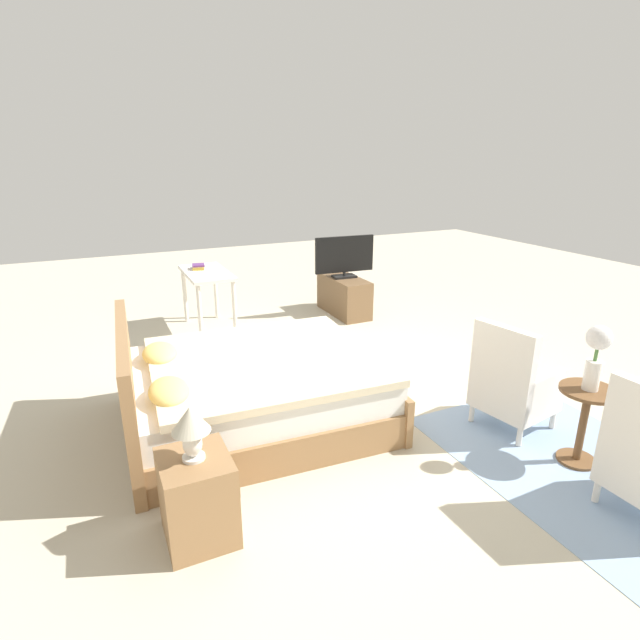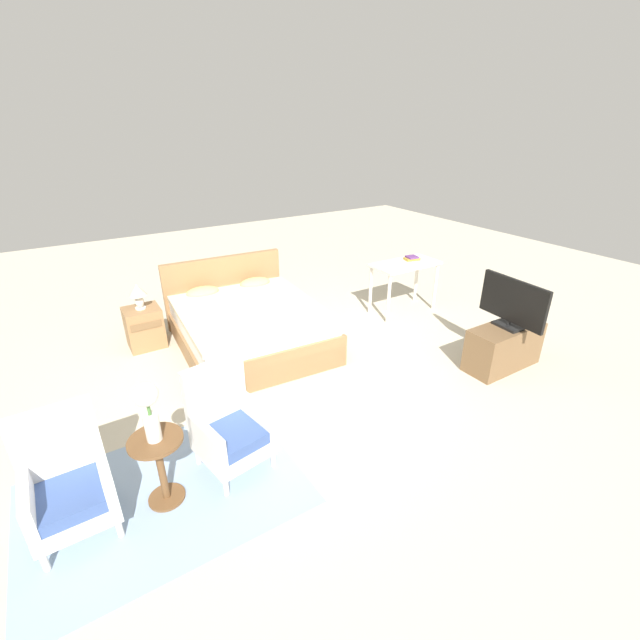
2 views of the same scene
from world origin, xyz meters
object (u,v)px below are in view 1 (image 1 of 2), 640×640
Objects in this scene: nightstand at (198,498)px; vanity_desk at (207,280)px; side_table at (584,417)px; bed at (250,390)px; armchair_by_window_right at (512,386)px; tv_stand at (344,296)px; book_stack at (198,267)px; flower_vase at (597,351)px; tv_flatscreen at (344,256)px; table_lamp at (191,426)px.

vanity_desk is (3.63, -0.91, 0.39)m from nightstand.
bed is at bearing 52.02° from side_table.
armchair_by_window_right is 3.36m from tv_stand.
bed is 2.71m from book_stack.
nightstand is 0.51× the size of vanity_desk.
book_stack is at bearing 17.98° from vanity_desk.
flower_vase is 3.95m from tv_flatscreen.
bed is 1.34m from nightstand.
flower_vase is 0.56× the size of tv_flatscreen.
tv_flatscreen reaches higher than vanity_desk.
tv_stand is at bearing 175.98° from tv_flatscreen.
book_stack is (0.18, 0.06, 0.15)m from vanity_desk.
tv_stand is 1.12× the size of tv_flatscreen.
table_lamp is at bearing 167.30° from book_stack.
flower_vase reaches higher than vanity_desk.
tv_flatscreen is (3.51, -2.81, 0.56)m from nightstand.
table_lamp is 0.38× the size of tv_flatscreen.
side_table is 3.95m from tv_stand.
flower_vase is 4.63m from book_stack.
tv_flatscreen is (3.95, -0.10, -0.06)m from flower_vase.
tv_flatscreen reaches higher than armchair_by_window_right.
side_table is 0.51m from flower_vase.
tv_stand is 2.05m from book_stack.
bed reaches higher than vanity_desk.
nightstand is at bearing 141.33° from tv_stand.
flower_vase is at bearing 0.00° from side_table.
bed reaches higher than nightstand.
nightstand is 1.62× the size of table_lamp.
table_lamp is 1.33× the size of book_stack.
bed is 3.60× the size of side_table.
armchair_by_window_right is 1.55× the size of side_table.
table_lamp is (0.43, 2.71, 0.38)m from side_table.
tv_flatscreen is 3.47× the size of book_stack.
book_stack is at bearing 81.45° from tv_stand.
vanity_desk is at bearing -162.02° from book_stack.
table_lamp is at bearing 90.00° from nightstand.
side_table is (-1.58, -2.03, 0.08)m from bed.
table_lamp is at bearing 141.34° from tv_flatscreen.
table_lamp reaches higher than nightstand.
bed is 1.41m from table_lamp.
vanity_desk is (0.12, 1.90, 0.40)m from tv_stand.
bed is 8.67× the size of book_stack.
book_stack is at bearing 25.57° from armchair_by_window_right.
nightstand is at bearing 80.98° from side_table.
book_stack reaches higher than vanity_desk.
vanity_desk reaches higher than side_table.
nightstand is 4.54m from tv_flatscreen.
bed is 2.16m from armchair_by_window_right.
table_lamp is at bearing 80.99° from side_table.
bed is 3.22m from tv_flatscreen.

